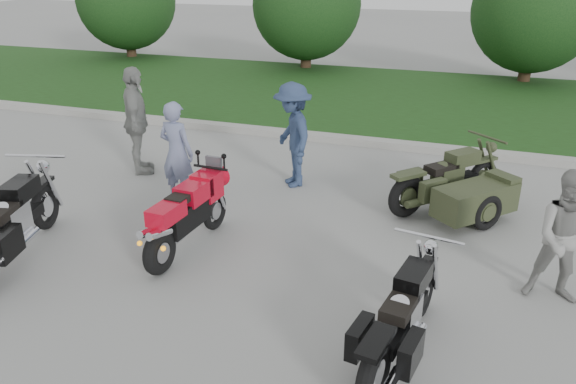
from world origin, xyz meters
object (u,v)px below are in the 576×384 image
(person_stripe, at_px, (177,153))
(person_grey, at_px, (568,238))
(cruiser_right, at_px, (400,323))
(cruiser_left, at_px, (8,227))
(sportbike_red, at_px, (186,214))
(person_denim, at_px, (293,135))
(cruiser_sidecar, at_px, (461,192))
(person_back, at_px, (136,121))

(person_stripe, height_order, person_grey, person_stripe)
(cruiser_right, bearing_deg, cruiser_left, -173.87)
(person_stripe, bearing_deg, sportbike_red, 131.00)
(cruiser_left, xyz_separation_m, cruiser_right, (4.95, -0.27, -0.06))
(cruiser_right, bearing_deg, person_stripe, 154.65)
(person_stripe, bearing_deg, cruiser_left, 74.63)
(cruiser_left, xyz_separation_m, person_denim, (2.50, 3.70, 0.40))
(sportbike_red, bearing_deg, cruiser_left, -149.81)
(sportbike_red, height_order, cruiser_sidecar, sportbike_red)
(sportbike_red, height_order, person_stripe, person_stripe)
(person_stripe, relative_size, person_grey, 1.05)
(cruiser_sidecar, xyz_separation_m, person_denim, (-2.79, 0.40, 0.48))
(person_stripe, distance_m, person_grey, 5.56)
(person_denim, bearing_deg, person_back, -118.17)
(sportbike_red, distance_m, person_back, 3.28)
(cruiser_left, bearing_deg, sportbike_red, 11.46)
(sportbike_red, xyz_separation_m, person_back, (-2.26, 2.34, 0.42))
(person_grey, bearing_deg, person_stripe, 167.04)
(cruiser_sidecar, bearing_deg, cruiser_left, -107.30)
(sportbike_red, relative_size, cruiser_left, 0.81)
(sportbike_red, relative_size, cruiser_sidecar, 0.94)
(cruiser_left, xyz_separation_m, person_back, (-0.28, 3.34, 0.48))
(cruiser_sidecar, height_order, person_denim, person_denim)
(cruiser_right, xyz_separation_m, person_back, (-5.24, 3.61, 0.54))
(sportbike_red, bearing_deg, person_back, 137.23)
(cruiser_sidecar, relative_size, person_stripe, 1.25)
(cruiser_sidecar, height_order, person_back, person_back)
(sportbike_red, xyz_separation_m, cruiser_left, (-1.97, -1.00, -0.06))
(sportbike_red, relative_size, person_back, 1.01)
(cruiser_left, distance_m, person_denim, 4.49)
(sportbike_red, relative_size, cruiser_right, 0.91)
(person_grey, xyz_separation_m, person_denim, (-3.99, 2.33, 0.10))
(cruiser_left, height_order, person_back, person_back)
(person_back, bearing_deg, person_grey, -137.62)
(cruiser_right, height_order, cruiser_sidecar, cruiser_sidecar)
(cruiser_left, xyz_separation_m, cruiser_sidecar, (5.29, 3.31, -0.08))
(cruiser_left, relative_size, person_denim, 1.35)
(cruiser_right, relative_size, person_stripe, 1.29)
(cruiser_right, bearing_deg, person_grey, 56.09)
(sportbike_red, xyz_separation_m, cruiser_sidecar, (3.31, 2.30, -0.13))
(cruiser_right, xyz_separation_m, person_denim, (-2.45, 3.97, 0.47))
(cruiser_sidecar, distance_m, person_denim, 2.85)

